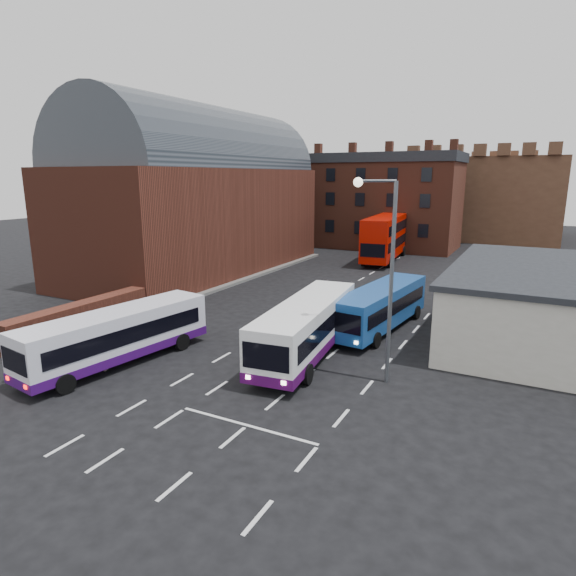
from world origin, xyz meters
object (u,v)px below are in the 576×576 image
at_px(bus_white_outbound, 117,333).
at_px(pedestrian_red, 12,366).
at_px(bus_red_double, 385,237).
at_px(street_lamp, 385,263).
at_px(pedestrian_beige, 98,354).
at_px(bus_white_inbound, 307,324).
at_px(bus_blue, 381,305).

relative_size(bus_white_outbound, pedestrian_red, 6.07).
distance_m(bus_white_outbound, bus_red_double, 36.23).
distance_m(street_lamp, pedestrian_beige, 14.42).
relative_size(bus_white_outbound, bus_white_inbound, 0.94).
bearing_deg(pedestrian_beige, pedestrian_red, 21.21).
relative_size(bus_white_outbound, bus_red_double, 0.81).
bearing_deg(pedestrian_beige, bus_white_inbound, -172.55).
distance_m(bus_white_outbound, pedestrian_red, 4.82).
bearing_deg(bus_white_inbound, bus_red_double, -87.40).
relative_size(pedestrian_red, pedestrian_beige, 0.97).
distance_m(bus_red_double, pedestrian_red, 40.60).
height_order(bus_blue, bus_red_double, bus_red_double).
xyz_separation_m(bus_white_inbound, street_lamp, (4.45, -1.49, 3.87)).
relative_size(street_lamp, pedestrian_red, 5.48).
relative_size(bus_red_double, pedestrian_beige, 7.30).
bearing_deg(bus_white_inbound, bus_blue, -115.67).
relative_size(bus_blue, street_lamp, 1.09).
bearing_deg(pedestrian_red, bus_blue, -132.28).
bearing_deg(bus_white_outbound, pedestrian_beige, -90.03).
distance_m(bus_blue, street_lamp, 8.91).
xyz_separation_m(bus_white_inbound, bus_red_double, (-4.84, 30.68, 0.92)).
height_order(bus_white_outbound, pedestrian_beige, bus_white_outbound).
height_order(bus_white_inbound, pedestrian_beige, bus_white_inbound).
bearing_deg(bus_blue, bus_white_outbound, 54.67).
bearing_deg(bus_red_double, bus_blue, 100.65).
distance_m(bus_white_outbound, pedestrian_beige, 1.38).
height_order(bus_red_double, street_lamp, street_lamp).
height_order(bus_white_outbound, street_lamp, street_lamp).
xyz_separation_m(bus_white_outbound, street_lamp, (12.48, 3.91, 3.99)).
relative_size(bus_white_outbound, street_lamp, 1.11).
xyz_separation_m(bus_blue, pedestrian_beige, (-10.34, -12.67, -0.73)).
xyz_separation_m(bus_white_inbound, pedestrian_beige, (-8.20, -6.54, -0.87)).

